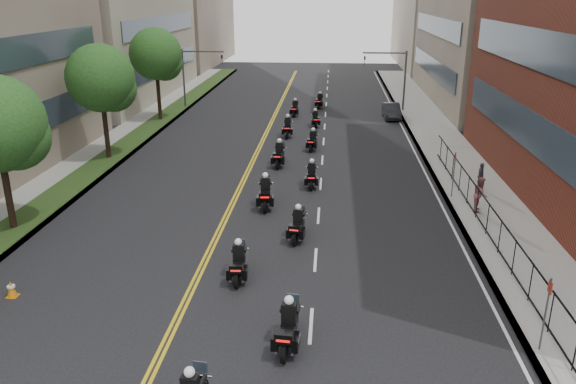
% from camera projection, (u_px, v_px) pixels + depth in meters
% --- Properties ---
extents(sidewalk_right, '(4.00, 90.00, 0.15)m').
position_uv_depth(sidewalk_right, '(455.00, 162.00, 37.21)').
color(sidewalk_right, gray).
rests_on(sidewalk_right, ground).
extents(sidewalk_left, '(4.00, 90.00, 0.15)m').
position_uv_depth(sidewalk_left, '(103.00, 154.00, 38.95)').
color(sidewalk_left, gray).
rests_on(sidewalk_left, ground).
extents(grass_strip, '(2.00, 90.00, 0.04)m').
position_uv_depth(grass_strip, '(115.00, 153.00, 38.86)').
color(grass_strip, '#1F3814').
rests_on(grass_strip, sidewalk_left).
extents(iron_fence, '(0.05, 28.00, 1.50)m').
position_uv_depth(iron_fence, '(493.00, 227.00, 24.80)').
color(iron_fence, black).
rests_on(iron_fence, sidewalk_right).
extents(street_trees, '(4.40, 38.40, 7.98)m').
position_uv_depth(street_trees, '(66.00, 98.00, 31.17)').
color(street_trees, black).
rests_on(street_trees, ground).
extents(traffic_signal_right, '(4.09, 0.20, 5.60)m').
position_uv_depth(traffic_signal_right, '(395.00, 72.00, 52.12)').
color(traffic_signal_right, '#3F3F44').
rests_on(traffic_signal_right, ground).
extents(traffic_signal_left, '(4.09, 0.20, 5.60)m').
position_uv_depth(traffic_signal_left, '(193.00, 70.00, 53.51)').
color(traffic_signal_left, '#3F3F44').
rests_on(traffic_signal_left, ground).
extents(motorcycle_1, '(0.65, 2.41, 1.78)m').
position_uv_depth(motorcycle_1, '(288.00, 328.00, 17.71)').
color(motorcycle_1, black).
rests_on(motorcycle_1, ground).
extents(motorcycle_2, '(0.55, 2.27, 1.68)m').
position_uv_depth(motorcycle_2, '(238.00, 264.00, 21.99)').
color(motorcycle_2, black).
rests_on(motorcycle_2, ground).
extents(motorcycle_3, '(0.66, 2.27, 1.68)m').
position_uv_depth(motorcycle_3, '(298.00, 226.00, 25.55)').
color(motorcycle_3, black).
rests_on(motorcycle_3, ground).
extents(motorcycle_4, '(0.67, 2.55, 1.88)m').
position_uv_depth(motorcycle_4, '(265.00, 194.00, 29.32)').
color(motorcycle_4, black).
rests_on(motorcycle_4, ground).
extents(motorcycle_5, '(0.52, 2.25, 1.66)m').
position_uv_depth(motorcycle_5, '(312.00, 176.00, 32.48)').
color(motorcycle_5, black).
rests_on(motorcycle_5, ground).
extents(motorcycle_6, '(0.61, 2.46, 1.81)m').
position_uv_depth(motorcycle_6, '(279.00, 155.00, 36.35)').
color(motorcycle_6, black).
rests_on(motorcycle_6, ground).
extents(motorcycle_7, '(0.66, 2.19, 1.62)m').
position_uv_depth(motorcycle_7, '(313.00, 141.00, 40.06)').
color(motorcycle_7, black).
rests_on(motorcycle_7, ground).
extents(motorcycle_8, '(0.56, 2.39, 1.77)m').
position_uv_depth(motorcycle_8, '(288.00, 128.00, 43.78)').
color(motorcycle_8, black).
rests_on(motorcycle_8, ground).
extents(motorcycle_9, '(0.63, 2.09, 1.54)m').
position_uv_depth(motorcycle_9, '(315.00, 120.00, 47.02)').
color(motorcycle_9, black).
rests_on(motorcycle_9, ground).
extents(motorcycle_10, '(0.60, 2.23, 1.64)m').
position_uv_depth(motorcycle_10, '(295.00, 109.00, 51.03)').
color(motorcycle_10, black).
rests_on(motorcycle_10, ground).
extents(motorcycle_11, '(0.65, 2.20, 1.62)m').
position_uv_depth(motorcycle_11, '(320.00, 102.00, 54.53)').
color(motorcycle_11, black).
rests_on(motorcycle_11, ground).
extents(parked_sedan, '(1.47, 4.01, 1.31)m').
position_uv_depth(parked_sedan, '(392.00, 111.00, 50.18)').
color(parked_sedan, black).
rests_on(parked_sedan, ground).
extents(pedestrian_b, '(0.82, 0.97, 1.78)m').
position_uv_depth(pedestrian_b, '(480.00, 194.00, 28.44)').
color(pedestrian_b, '#8A4B4B').
rests_on(pedestrian_b, sidewalk_right).
extents(pedestrian_c, '(0.74, 0.95, 1.50)m').
position_uv_depth(pedestrian_c, '(481.00, 176.00, 31.70)').
color(pedestrian_c, '#45464E').
rests_on(pedestrian_c, sidewalk_right).
extents(traffic_cone, '(0.39, 0.39, 0.65)m').
position_uv_depth(traffic_cone, '(11.00, 289.00, 20.81)').
color(traffic_cone, orange).
rests_on(traffic_cone, ground).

